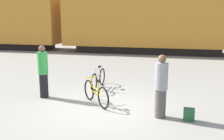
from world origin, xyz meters
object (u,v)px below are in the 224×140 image
object	(u,v)px
bicycle_yellow	(96,93)
bicycle_silver	(98,79)
person_in_grey	(161,87)
person_in_green	(43,72)
freight_train	(147,13)
backpack	(189,115)

from	to	relation	value
bicycle_yellow	bicycle_silver	bearing A→B (deg)	103.96
person_in_grey	bicycle_silver	bearing A→B (deg)	154.60
person_in_grey	person_in_green	world-z (taller)	person_in_green
freight_train	person_in_grey	bearing A→B (deg)	-82.28
bicycle_yellow	bicycle_silver	xyz separation A→B (m)	(-0.45, 1.83, 0.01)
person_in_grey	backpack	bearing A→B (deg)	14.42
bicycle_silver	backpack	distance (m)	4.15
bicycle_yellow	backpack	xyz separation A→B (m)	(2.81, -0.72, -0.19)
freight_train	backpack	bearing A→B (deg)	-79.12
bicycle_silver	backpack	world-z (taller)	bicycle_silver
bicycle_silver	backpack	xyz separation A→B (m)	(3.26, -2.55, -0.20)
bicycle_yellow	backpack	world-z (taller)	bicycle_yellow
bicycle_silver	person_in_green	bearing A→B (deg)	-133.64
freight_train	backpack	distance (m)	13.84
freight_train	bicycle_silver	world-z (taller)	freight_train
freight_train	bicycle_yellow	size ratio (longest dim) A/B	31.60
person_in_green	backpack	world-z (taller)	person_in_green
bicycle_yellow	backpack	distance (m)	2.91
person_in_green	backpack	bearing A→B (deg)	112.67
freight_train	person_in_green	xyz separation A→B (m)	(-2.19, -12.30, -2.13)
person_in_grey	person_in_green	distance (m)	4.09
freight_train	bicycle_silver	distance (m)	11.10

